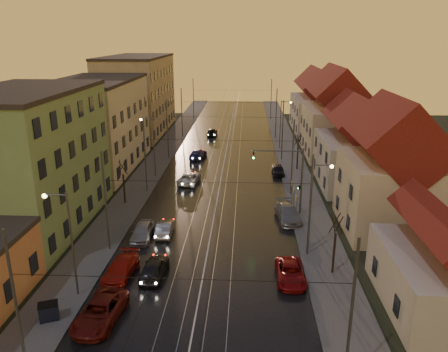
% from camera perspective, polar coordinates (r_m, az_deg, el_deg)
% --- Properties ---
extents(ground, '(160.00, 160.00, 0.00)m').
position_cam_1_polar(ground, '(30.91, -3.73, -17.80)').
color(ground, black).
rests_on(ground, ground).
extents(road, '(16.00, 120.00, 0.04)m').
position_cam_1_polar(road, '(67.43, 0.12, 2.44)').
color(road, black).
rests_on(road, ground).
extents(sidewalk_left, '(4.00, 120.00, 0.15)m').
position_cam_1_polar(sidewalk_left, '(68.62, -8.26, 2.58)').
color(sidewalk_left, '#4C4C4C').
rests_on(sidewalk_left, ground).
extents(sidewalk_right, '(4.00, 120.00, 0.15)m').
position_cam_1_polar(sidewalk_right, '(67.68, 8.62, 2.34)').
color(sidewalk_right, '#4C4C4C').
rests_on(sidewalk_right, ground).
extents(tram_rail_0, '(0.06, 120.00, 0.03)m').
position_cam_1_polar(tram_rail_0, '(67.56, -1.74, 2.50)').
color(tram_rail_0, gray).
rests_on(tram_rail_0, road).
extents(tram_rail_1, '(0.06, 120.00, 0.03)m').
position_cam_1_polar(tram_rail_1, '(67.46, -0.53, 2.48)').
color(tram_rail_1, gray).
rests_on(tram_rail_1, road).
extents(tram_rail_2, '(0.06, 120.00, 0.03)m').
position_cam_1_polar(tram_rail_2, '(67.38, 0.78, 2.46)').
color(tram_rail_2, gray).
rests_on(tram_rail_2, road).
extents(tram_rail_3, '(0.06, 120.00, 0.03)m').
position_cam_1_polar(tram_rail_3, '(67.35, 1.99, 2.44)').
color(tram_rail_3, gray).
rests_on(tram_rail_3, road).
extents(apartment_left_1, '(10.00, 18.00, 13.00)m').
position_cam_1_polar(apartment_left_1, '(45.55, -24.21, 1.66)').
color(apartment_left_1, '#688B59').
rests_on(apartment_left_1, ground).
extents(apartment_left_2, '(10.00, 20.00, 12.00)m').
position_cam_1_polar(apartment_left_2, '(63.58, -16.21, 6.32)').
color(apartment_left_2, '#BFB793').
rests_on(apartment_left_2, ground).
extents(apartment_left_3, '(10.00, 24.00, 14.00)m').
position_cam_1_polar(apartment_left_3, '(86.15, -11.16, 10.25)').
color(apartment_left_3, '#8C7E5A').
rests_on(apartment_left_3, ground).
extents(house_right_0, '(8.16, 10.20, 5.80)m').
position_cam_1_polar(house_right_0, '(33.79, 27.18, -10.78)').
color(house_right_0, '#BAB4AC').
rests_on(house_right_0, ground).
extents(house_right_1, '(8.67, 10.20, 10.80)m').
position_cam_1_polar(house_right_1, '(44.05, 21.07, 0.10)').
color(house_right_1, beige).
rests_on(house_right_1, ground).
extents(house_right_2, '(9.18, 12.24, 9.20)m').
position_cam_1_polar(house_right_2, '(56.28, 17.08, 3.37)').
color(house_right_2, '#BAB4AC').
rests_on(house_right_2, ground).
extents(house_right_3, '(9.18, 14.28, 11.50)m').
position_cam_1_polar(house_right_3, '(70.35, 14.33, 7.37)').
color(house_right_3, beige).
rests_on(house_right_3, ground).
extents(house_right_4, '(9.18, 16.32, 10.00)m').
position_cam_1_polar(house_right_4, '(87.96, 12.10, 9.06)').
color(house_right_4, '#BAB4AC').
rests_on(house_right_4, ground).
extents(catenary_pole_l_0, '(0.16, 0.16, 9.00)m').
position_cam_1_polar(catenary_pole_l_0, '(26.07, -25.47, -15.30)').
color(catenary_pole_l_0, '#595B60').
rests_on(catenary_pole_l_0, ground).
extents(catenary_pole_r_0, '(0.16, 0.16, 9.00)m').
position_cam_1_polar(catenary_pole_r_0, '(23.86, 16.23, -17.44)').
color(catenary_pole_r_0, '#595B60').
rests_on(catenary_pole_r_0, ground).
extents(catenary_pole_l_1, '(0.16, 0.16, 9.00)m').
position_cam_1_polar(catenary_pole_l_1, '(38.36, -15.20, -3.38)').
color(catenary_pole_l_1, '#595B60').
rests_on(catenary_pole_l_1, ground).
extents(catenary_pole_r_1, '(0.16, 0.16, 9.00)m').
position_cam_1_polar(catenary_pole_r_1, '(36.89, 11.18, -3.94)').
color(catenary_pole_r_1, '#595B60').
rests_on(catenary_pole_r_1, ground).
extents(catenary_pole_l_2, '(0.16, 0.16, 9.00)m').
position_cam_1_polar(catenary_pole_l_2, '(52.09, -10.26, 2.59)').
color(catenary_pole_l_2, '#595B60').
rests_on(catenary_pole_l_2, ground).
extents(catenary_pole_r_2, '(0.16, 0.16, 9.00)m').
position_cam_1_polar(catenary_pole_r_2, '(51.02, 8.92, 2.33)').
color(catenary_pole_r_2, '#595B60').
rests_on(catenary_pole_r_2, ground).
extents(catenary_pole_l_3, '(0.16, 0.16, 9.00)m').
position_cam_1_polar(catenary_pole_l_3, '(66.37, -7.40, 6.02)').
color(catenary_pole_l_3, '#595B60').
rests_on(catenary_pole_l_3, ground).
extents(catenary_pole_r_3, '(0.16, 0.16, 9.00)m').
position_cam_1_polar(catenary_pole_r_3, '(65.54, 7.65, 5.86)').
color(catenary_pole_r_3, '#595B60').
rests_on(catenary_pole_r_3, ground).
extents(catenary_pole_l_4, '(0.16, 0.16, 9.00)m').
position_cam_1_polar(catenary_pole_l_4, '(80.91, -5.54, 8.23)').
color(catenary_pole_l_4, '#595B60').
rests_on(catenary_pole_l_4, ground).
extents(catenary_pole_r_4, '(0.16, 0.16, 9.00)m').
position_cam_1_polar(catenary_pole_r_4, '(80.23, 6.83, 8.10)').
color(catenary_pole_r_4, '#595B60').
rests_on(catenary_pole_r_4, ground).
extents(catenary_pole_l_5, '(0.16, 0.16, 9.00)m').
position_cam_1_polar(catenary_pole_l_5, '(98.55, -4.02, 10.00)').
color(catenary_pole_l_5, '#595B60').
rests_on(catenary_pole_l_5, ground).
extents(catenary_pole_r_5, '(0.16, 0.16, 9.00)m').
position_cam_1_polar(catenary_pole_r_5, '(97.98, 6.17, 9.90)').
color(catenary_pole_r_5, '#595B60').
rests_on(catenary_pole_r_5, ground).
extents(street_lamp_0, '(1.75, 0.32, 8.00)m').
position_cam_1_polar(street_lamp_0, '(32.37, -19.85, -7.17)').
color(street_lamp_0, '#595B60').
rests_on(street_lamp_0, ground).
extents(street_lamp_1, '(1.75, 0.32, 8.00)m').
position_cam_1_polar(street_lamp_1, '(37.75, 11.77, -2.84)').
color(street_lamp_1, '#595B60').
rests_on(street_lamp_1, ground).
extents(street_lamp_2, '(1.75, 0.32, 8.00)m').
position_cam_1_polar(street_lamp_2, '(57.77, -9.46, 4.54)').
color(street_lamp_2, '#595B60').
rests_on(street_lamp_2, ground).
extents(street_lamp_3, '(1.75, 0.32, 8.00)m').
position_cam_1_polar(street_lamp_3, '(72.35, 7.64, 7.31)').
color(street_lamp_3, '#595B60').
rests_on(street_lamp_3, ground).
extents(traffic_light_mast, '(5.30, 0.32, 7.20)m').
position_cam_1_polar(traffic_light_mast, '(45.20, 8.90, 0.42)').
color(traffic_light_mast, '#595B60').
rests_on(traffic_light_mast, ground).
extents(bare_tree_0, '(1.09, 1.09, 5.11)m').
position_cam_1_polar(bare_tree_0, '(49.37, -12.96, -0.89)').
color(bare_tree_0, black).
rests_on(bare_tree_0, ground).
extents(bare_tree_1, '(1.09, 1.09, 5.11)m').
position_cam_1_polar(bare_tree_1, '(35.29, 14.25, -8.80)').
color(bare_tree_1, black).
rests_on(bare_tree_1, ground).
extents(bare_tree_2, '(1.09, 1.09, 5.11)m').
position_cam_1_polar(bare_tree_2, '(61.34, 9.61, 3.00)').
color(bare_tree_2, black).
rests_on(bare_tree_2, ground).
extents(driving_car_0, '(1.94, 4.39, 1.47)m').
position_cam_1_polar(driving_car_0, '(35.17, -9.11, -11.77)').
color(driving_car_0, black).
rests_on(driving_car_0, ground).
extents(driving_car_1, '(1.47, 3.99, 1.30)m').
position_cam_1_polar(driving_car_1, '(41.88, -7.71, -6.75)').
color(driving_car_1, gray).
rests_on(driving_car_1, ground).
extents(driving_car_2, '(2.80, 5.11, 1.36)m').
position_cam_1_polar(driving_car_2, '(55.74, -4.55, -0.26)').
color(driving_car_2, '#B6B6B6').
rests_on(driving_car_2, ground).
extents(driving_car_3, '(2.57, 5.16, 1.44)m').
position_cam_1_polar(driving_car_3, '(66.93, -3.42, 2.91)').
color(driving_car_3, '#181A49').
rests_on(driving_car_3, ground).
extents(driving_car_4, '(1.91, 4.38, 1.47)m').
position_cam_1_polar(driving_car_4, '(82.03, -1.56, 5.76)').
color(driving_car_4, black).
rests_on(driving_car_4, ground).
extents(parked_left_1, '(2.94, 5.43, 1.45)m').
position_cam_1_polar(parked_left_1, '(31.08, -15.89, -16.69)').
color(parked_left_1, '#5D1410').
rests_on(parked_left_1, ground).
extents(parked_left_2, '(2.33, 4.80, 1.35)m').
position_cam_1_polar(parked_left_2, '(35.74, -13.32, -11.66)').
color(parked_left_2, '#AA1A11').
rests_on(parked_left_2, ground).
extents(parked_left_3, '(1.88, 4.42, 1.49)m').
position_cam_1_polar(parked_left_3, '(41.35, -10.62, -7.11)').
color(parked_left_3, '#9F9EA3').
rests_on(parked_left_3, ground).
extents(parked_right_0, '(2.17, 4.64, 1.28)m').
position_cam_1_polar(parked_right_0, '(34.68, 8.67, -12.38)').
color(parked_right_0, maroon).
rests_on(parked_right_0, ground).
extents(parked_right_1, '(2.70, 5.46, 1.53)m').
position_cam_1_polar(parked_right_1, '(45.05, 8.35, -4.81)').
color(parked_right_1, gray).
rests_on(parked_right_1, ground).
extents(parked_right_2, '(1.59, 3.89, 1.32)m').
position_cam_1_polar(parked_right_2, '(59.36, 7.07, 0.78)').
color(parked_right_2, black).
rests_on(parked_right_2, ground).
extents(dumpster, '(1.42, 1.21, 1.10)m').
position_cam_1_polar(dumpster, '(32.16, -21.91, -16.15)').
color(dumpster, black).
rests_on(dumpster, sidewalk_left).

